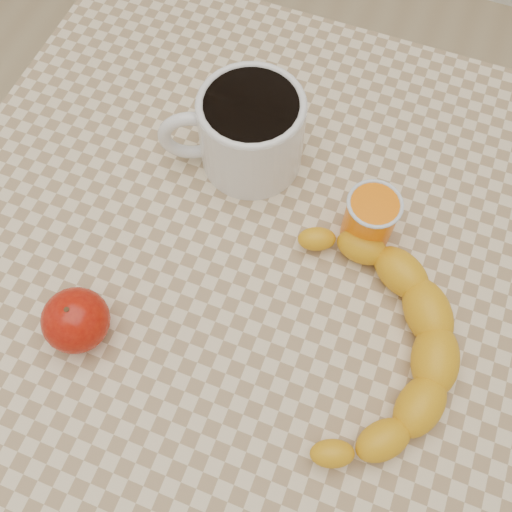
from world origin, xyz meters
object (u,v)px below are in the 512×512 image
(table, at_px, (256,291))
(coffee_mug, at_px, (248,130))
(banana, at_px, (370,342))
(orange_juice_glass, at_px, (370,218))
(apple, at_px, (76,320))

(table, bearing_deg, coffee_mug, 114.62)
(table, bearing_deg, banana, -19.28)
(table, distance_m, coffee_mug, 0.20)
(orange_juice_glass, bearing_deg, table, -142.09)
(orange_juice_glass, distance_m, banana, 0.14)
(apple, bearing_deg, coffee_mug, 72.82)
(banana, bearing_deg, coffee_mug, 126.27)
(table, xyz_separation_m, banana, (0.15, -0.05, 0.11))
(banana, bearing_deg, apple, -174.98)
(banana, bearing_deg, orange_juice_glass, 95.23)
(table, xyz_separation_m, orange_juice_glass, (0.11, 0.08, 0.12))
(table, distance_m, apple, 0.24)
(coffee_mug, height_order, apple, coffee_mug)
(table, xyz_separation_m, apple, (-0.15, -0.14, 0.12))
(orange_juice_glass, relative_size, apple, 0.83)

